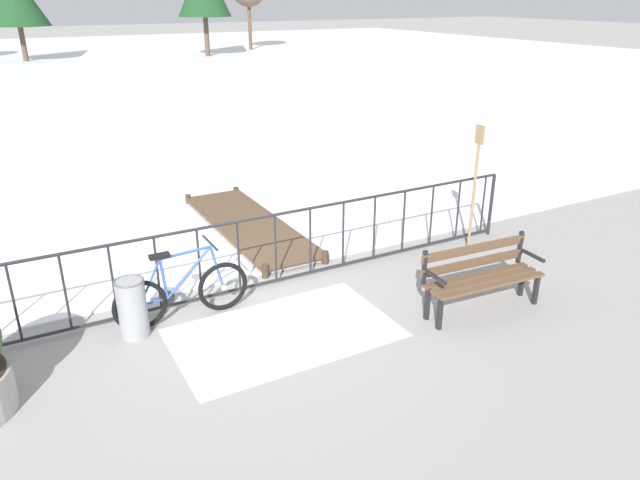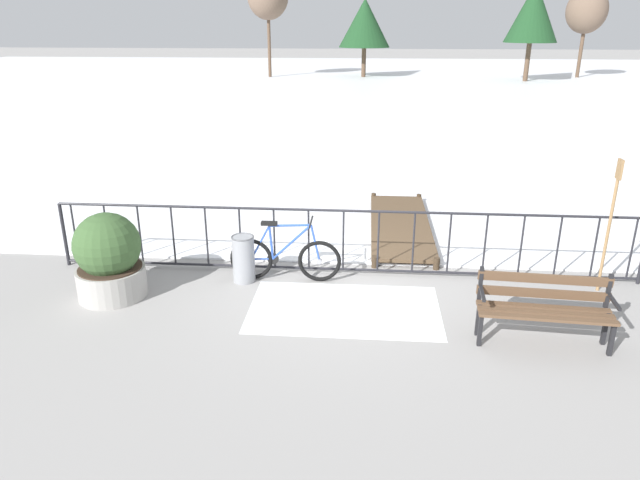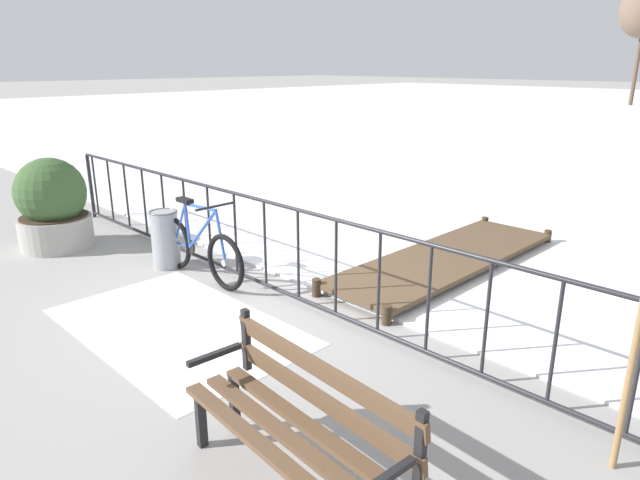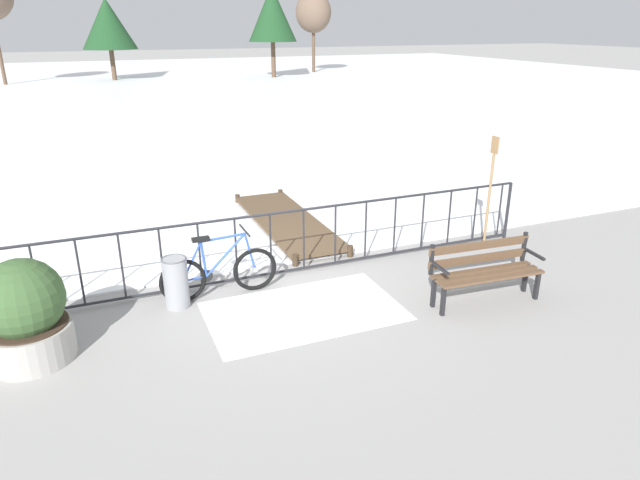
% 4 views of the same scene
% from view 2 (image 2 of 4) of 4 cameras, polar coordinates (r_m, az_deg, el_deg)
% --- Properties ---
extents(ground_plane, '(160.00, 160.00, 0.00)m').
position_cam_2_polar(ground_plane, '(9.23, 2.25, -3.33)').
color(ground_plane, gray).
extents(frozen_pond, '(80.00, 56.00, 0.03)m').
position_cam_2_polar(frozen_pond, '(37.02, 4.27, 14.82)').
color(frozen_pond, white).
rests_on(frozen_pond, ground).
extents(snow_patch, '(2.64, 1.60, 0.01)m').
position_cam_2_polar(snow_patch, '(8.15, 2.41, -6.74)').
color(snow_patch, white).
rests_on(snow_patch, ground).
extents(railing_fence, '(9.06, 0.06, 1.07)m').
position_cam_2_polar(railing_fence, '(9.02, 2.30, -0.08)').
color(railing_fence, '#232328').
rests_on(railing_fence, ground).
extents(bicycle_near_railing, '(1.71, 0.52, 0.97)m').
position_cam_2_polar(bicycle_near_railing, '(8.88, -3.45, -1.76)').
color(bicycle_near_railing, black).
rests_on(bicycle_near_railing, ground).
extents(park_bench, '(1.63, 0.59, 0.89)m').
position_cam_2_polar(park_bench, '(7.66, 21.12, -5.85)').
color(park_bench, brown).
rests_on(park_bench, ground).
extents(planter_with_shrub, '(0.97, 0.97, 1.26)m').
position_cam_2_polar(planter_with_shrub, '(8.80, -20.00, -1.66)').
color(planter_with_shrub, '#9E9B96').
rests_on(planter_with_shrub, ground).
extents(trash_bin, '(0.35, 0.35, 0.73)m').
position_cam_2_polar(trash_bin, '(8.92, -7.51, -1.80)').
color(trash_bin, gray).
rests_on(trash_bin, ground).
extents(oar_upright, '(0.04, 0.16, 1.98)m').
position_cam_2_polar(oar_upright, '(9.23, 26.60, 1.97)').
color(oar_upright, '#937047').
rests_on(oar_upright, ground).
extents(wooden_dock, '(1.10, 3.75, 0.20)m').
position_cam_2_polar(wooden_dock, '(11.18, 7.86, 1.51)').
color(wooden_dock, brown).
rests_on(wooden_dock, ground).
extents(tree_west_mid, '(3.54, 3.54, 5.24)m').
position_cam_2_polar(tree_west_mid, '(42.90, 4.40, 20.44)').
color(tree_west_mid, brown).
rests_on(tree_west_mid, ground).
extents(tree_centre, '(3.35, 3.35, 6.09)m').
position_cam_2_polar(tree_centre, '(41.90, 20.16, 20.19)').
color(tree_centre, brown).
rests_on(tree_centre, ground).
extents(tree_east_mid, '(2.72, 2.72, 5.91)m').
position_cam_2_polar(tree_east_mid, '(46.11, 24.68, 19.73)').
color(tree_east_mid, brown).
rests_on(tree_east_mid, ground).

